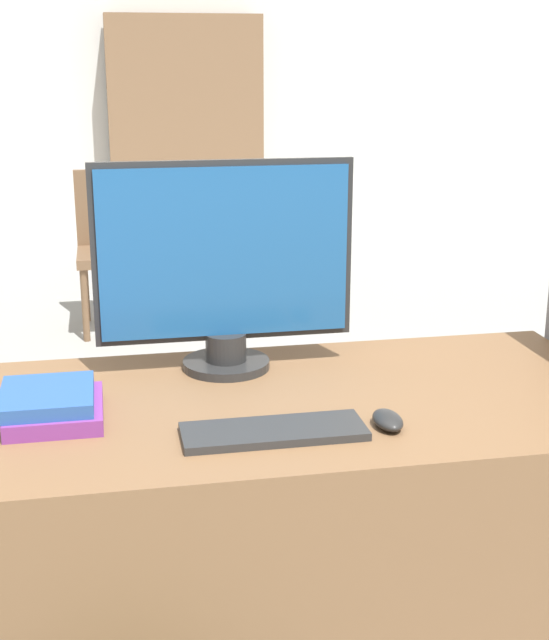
{
  "coord_description": "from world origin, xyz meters",
  "views": [
    {
      "loc": [
        -0.39,
        -1.37,
        1.43
      ],
      "look_at": [
        -0.07,
        0.32,
        0.92
      ],
      "focal_mm": 50.0,
      "sensor_mm": 36.0,
      "label": 1
    }
  ],
  "objects_px": {
    "monitor": "(225,267)",
    "book_stack": "(52,405)",
    "mouse": "(388,420)",
    "far_chair": "(118,241)",
    "keyboard": "(274,432)"
  },
  "relations": [
    {
      "from": "monitor",
      "to": "mouse",
      "type": "relative_size",
      "value": 6.04
    },
    {
      "from": "monitor",
      "to": "keyboard",
      "type": "distance_m",
      "value": 0.47
    },
    {
      "from": "monitor",
      "to": "keyboard",
      "type": "bearing_deg",
      "value": -85.02
    },
    {
      "from": "monitor",
      "to": "mouse",
      "type": "xyz_separation_m",
      "value": [
        0.26,
        -0.41,
        -0.23
      ]
    },
    {
      "from": "far_chair",
      "to": "mouse",
      "type": "bearing_deg",
      "value": -131.08
    },
    {
      "from": "monitor",
      "to": "mouse",
      "type": "distance_m",
      "value": 0.53
    },
    {
      "from": "monitor",
      "to": "book_stack",
      "type": "height_order",
      "value": "monitor"
    },
    {
      "from": "mouse",
      "to": "far_chair",
      "type": "relative_size",
      "value": 0.11
    },
    {
      "from": "book_stack",
      "to": "far_chair",
      "type": "height_order",
      "value": "far_chair"
    },
    {
      "from": "monitor",
      "to": "book_stack",
      "type": "bearing_deg",
      "value": -148.23
    },
    {
      "from": "keyboard",
      "to": "far_chair",
      "type": "distance_m",
      "value": 3.32
    },
    {
      "from": "mouse",
      "to": "far_chair",
      "type": "distance_m",
      "value": 3.35
    },
    {
      "from": "book_stack",
      "to": "mouse",
      "type": "bearing_deg",
      "value": -14.51
    },
    {
      "from": "mouse",
      "to": "book_stack",
      "type": "xyz_separation_m",
      "value": [
        -0.65,
        0.17,
        0.02
      ]
    },
    {
      "from": "monitor",
      "to": "book_stack",
      "type": "distance_m",
      "value": 0.5
    }
  ]
}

